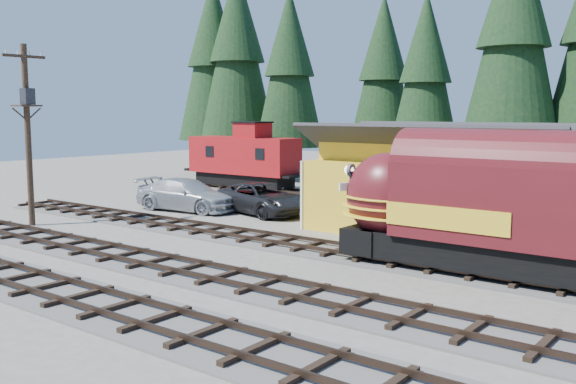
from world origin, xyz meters
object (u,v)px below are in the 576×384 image
Objects in this scene: caboose at (244,158)px; pickup_truck_a at (262,199)px; locomotive at (520,215)px; depot at (442,172)px; utility_pole at (28,123)px; pickup_truck_b at (187,195)px.

caboose is 1.42× the size of pickup_truck_a.
locomotive reaches higher than pickup_truck_a.
depot is 1.43× the size of caboose.
locomotive is 23.93m from utility_pole.
depot is at bearing 131.75° from locomotive.
pickup_truck_b is (-14.99, -2.28, -2.03)m from depot.
caboose is 18.40m from utility_pole.
locomotive is at bearing -29.30° from caboose.
depot reaches higher than pickup_truck_a.
pickup_truck_b is (-4.34, -1.77, 0.06)m from pickup_truck_a.
depot is at bearing 32.68° from utility_pole.
caboose is at bearing 14.95° from pickup_truck_b.
caboose is 0.98× the size of utility_pole.
caboose is at bearing 60.12° from pickup_truck_a.
depot is 0.89× the size of locomotive.
utility_pole is 9.73m from pickup_truck_b.
pickup_truck_b is at bearing 168.52° from locomotive.
utility_pole reaches higher than depot.
depot is at bearing -89.47° from pickup_truck_b.
caboose reaches higher than pickup_truck_a.
locomotive is at bearing -48.25° from depot.
locomotive is (5.80, -6.50, -0.64)m from depot.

